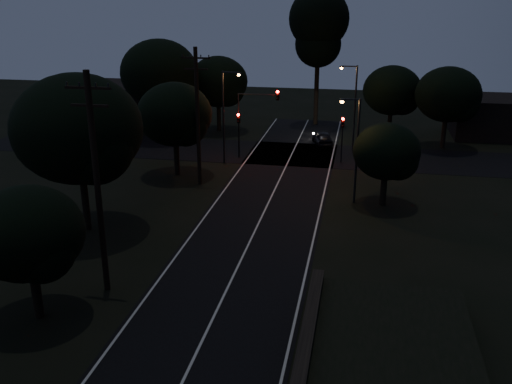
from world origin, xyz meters
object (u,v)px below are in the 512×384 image
(utility_pole_far, at_px, (198,115))
(streetlight_b, at_px, (353,102))
(utility_pole_mid, at_px, (97,182))
(streetlight_a, at_px, (225,111))
(signal_mast, at_px, (257,111))
(streetlight_c, at_px, (355,144))
(signal_left, at_px, (239,127))
(tall_pine, at_px, (319,27))
(signal_right, at_px, (342,131))
(car, at_px, (323,138))

(utility_pole_far, relative_size, streetlight_b, 1.31)
(utility_pole_mid, bearing_deg, streetlight_a, 88.27)
(utility_pole_mid, xyz_separation_m, signal_mast, (3.09, 24.99, -1.40))
(streetlight_c, bearing_deg, signal_left, 136.24)
(utility_pole_mid, xyz_separation_m, streetlight_a, (0.69, 23.00, -1.10))
(utility_pole_far, xyz_separation_m, signal_mast, (3.09, 7.99, -1.15))
(tall_pine, distance_m, streetlight_b, 13.25)
(utility_pole_far, bearing_deg, signal_right, 37.00)
(streetlight_c, xyz_separation_m, car, (-3.32, 16.00, -3.68))
(streetlight_b, xyz_separation_m, streetlight_c, (0.52, -14.00, -0.29))
(signal_right, xyz_separation_m, car, (-2.10, 6.01, -2.17))
(signal_right, distance_m, signal_mast, 7.66)
(signal_right, bearing_deg, car, 109.22)
(signal_left, bearing_deg, signal_mast, 0.13)
(signal_right, relative_size, streetlight_a, 0.51)
(streetlight_c, bearing_deg, utility_pole_mid, -128.26)
(signal_right, bearing_deg, streetlight_c, -82.98)
(signal_left, xyz_separation_m, signal_right, (9.20, 0.00, 0.00))
(utility_pole_far, bearing_deg, car, 58.72)
(signal_left, height_order, signal_mast, signal_mast)
(streetlight_b, height_order, streetlight_c, streetlight_b)
(tall_pine, height_order, car, tall_pine)
(utility_pole_far, xyz_separation_m, streetlight_b, (11.31, 12.00, -0.85))
(utility_pole_far, relative_size, streetlight_c, 1.40)
(utility_pole_mid, relative_size, streetlight_c, 1.47)
(signal_left, relative_size, signal_right, 1.00)
(car, bearing_deg, streetlight_a, 31.20)
(signal_left, bearing_deg, car, 40.24)
(utility_pole_far, xyz_separation_m, streetlight_c, (11.83, -2.00, -1.13))
(utility_pole_mid, height_order, streetlight_c, utility_pole_mid)
(streetlight_a, bearing_deg, tall_pine, 69.64)
(signal_left, relative_size, car, 1.04)
(car, bearing_deg, signal_left, 25.76)
(signal_mast, relative_size, streetlight_a, 0.78)
(streetlight_a, relative_size, streetlight_b, 1.00)
(signal_mast, bearing_deg, utility_pole_far, -111.11)
(streetlight_a, bearing_deg, car, 45.68)
(tall_pine, distance_m, streetlight_a, 19.10)
(signal_left, xyz_separation_m, streetlight_b, (9.91, 4.01, 1.80))
(signal_mast, distance_m, car, 8.88)
(utility_pole_mid, relative_size, tall_pine, 0.75)
(utility_pole_far, bearing_deg, streetlight_a, 83.41)
(streetlight_c, bearing_deg, car, 101.74)
(signal_mast, bearing_deg, streetlight_b, 25.99)
(tall_pine, bearing_deg, streetlight_b, -68.62)
(tall_pine, xyz_separation_m, signal_left, (-5.60, -15.01, -7.80))
(tall_pine, distance_m, streetlight_c, 26.23)
(tall_pine, height_order, streetlight_c, tall_pine)
(tall_pine, height_order, streetlight_b, tall_pine)
(signal_mast, xyz_separation_m, streetlight_c, (8.74, -9.99, 0.01))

